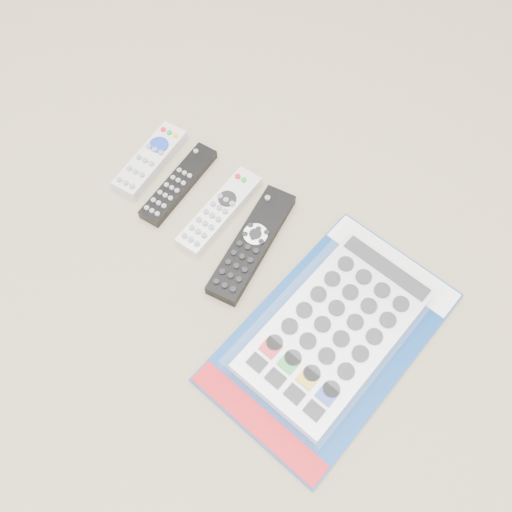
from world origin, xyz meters
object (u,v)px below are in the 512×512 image
Objects in this scene: remote_silver_dvd at (219,211)px; remote_large_black at (252,244)px; remote_small_grey at (150,160)px; jumbo_remote_packaged at (335,329)px; remote_slim_black at (178,184)px.

remote_silver_dvd is 0.08m from remote_large_black.
remote_small_grey is 0.42× the size of jumbo_remote_packaged.
remote_small_grey is at bearing 174.40° from jumbo_remote_packaged.
jumbo_remote_packaged is at bearing -23.57° from remote_large_black.
jumbo_remote_packaged is at bearing -15.90° from remote_small_grey.
remote_large_black is (0.23, -0.03, -0.00)m from remote_small_grey.
remote_small_grey is 0.42m from jumbo_remote_packaged.
remote_silver_dvd is at bearing 170.62° from jumbo_remote_packaged.
jumbo_remote_packaged reaches higher than remote_small_grey.
remote_slim_black is (0.07, -0.01, -0.00)m from remote_small_grey.
remote_large_black is at bearing 170.16° from jumbo_remote_packaged.
remote_small_grey is 0.73× the size of remote_large_black.
remote_small_grey is 0.90× the size of remote_silver_dvd.
jumbo_remote_packaged reaches higher than remote_large_black.
remote_small_grey reaches higher than remote_silver_dvd.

